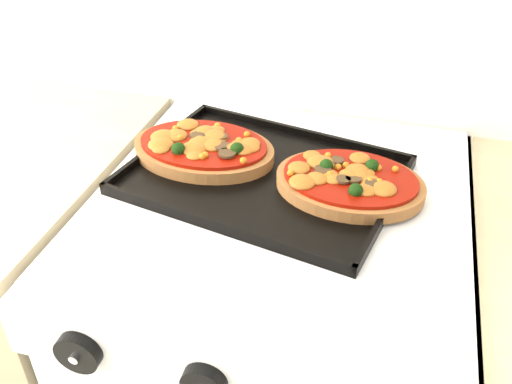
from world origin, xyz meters
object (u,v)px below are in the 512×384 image
(stove, at_px, (276,374))
(pizza_left, at_px, (203,147))
(pizza_right, at_px, (350,181))
(baking_tray, at_px, (264,174))

(stove, relative_size, pizza_left, 3.65)
(pizza_left, distance_m, pizza_right, 0.26)
(baking_tray, relative_size, pizza_left, 1.71)
(baking_tray, bearing_deg, stove, -29.76)
(pizza_left, relative_size, pizza_right, 1.06)
(pizza_left, height_order, pizza_right, pizza_left)
(stove, distance_m, pizza_left, 0.51)
(pizza_left, bearing_deg, stove, -22.29)
(pizza_right, bearing_deg, stove, -163.91)
(pizza_right, bearing_deg, baking_tray, 178.60)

